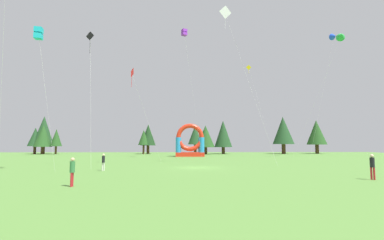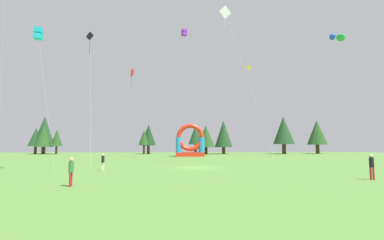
# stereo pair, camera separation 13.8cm
# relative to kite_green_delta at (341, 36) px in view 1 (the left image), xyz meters

# --- Properties ---
(ground_plane) EXTENTS (120.00, 120.00, 0.00)m
(ground_plane) POSITION_rel_kite_green_delta_xyz_m (-30.87, -22.84, -24.72)
(ground_plane) COLOR #548438
(kite_green_delta) EXTENTS (10.52, 4.24, 25.63)m
(kite_green_delta) POSITION_rel_kite_green_delta_xyz_m (0.00, 0.00, 0.00)
(kite_green_delta) COLOR green
(kite_green_delta) RESTS_ON ground_plane
(kite_black_diamond) EXTENTS (2.22, 4.08, 16.18)m
(kite_black_diamond) POSITION_rel_kite_green_delta_xyz_m (-43.70, -20.73, -9.20)
(kite_black_diamond) COLOR black
(kite_black_diamond) RESTS_ON ground_plane
(kite_cyan_box) EXTENTS (2.44, 0.80, 14.16)m
(kite_cyan_box) POSITION_rel_kite_green_delta_xyz_m (-46.71, -26.95, -11.17)
(kite_cyan_box) COLOR #19B7CC
(kite_cyan_box) RESTS_ON ground_plane
(kite_purple_box) EXTENTS (3.95, 2.43, 24.02)m
(kite_purple_box) POSITION_rel_kite_green_delta_xyz_m (-32.16, -3.82, -1.33)
(kite_purple_box) COLOR purple
(kite_purple_box) RESTS_ON ground_plane
(kite_blue_delta) EXTENTS (6.56, 1.49, 24.06)m
(kite_blue_delta) POSITION_rel_kite_green_delta_xyz_m (-3.32, -3.13, -1.42)
(kite_blue_delta) COLOR blue
(kite_blue_delta) RESTS_ON ground_plane
(kite_red_diamond) EXTENTS (4.15, 3.83, 12.72)m
(kite_red_diamond) POSITION_rel_kite_green_delta_xyz_m (-39.35, -17.04, -12.60)
(kite_red_diamond) COLOR red
(kite_red_diamond) RESTS_ON ground_plane
(kite_white_diamond) EXTENTS (6.40, 3.45, 21.19)m
(kite_white_diamond) POSITION_rel_kite_green_delta_xyz_m (-26.63, -17.59, -4.30)
(kite_white_diamond) COLOR white
(kite_white_diamond) RESTS_ON ground_plane
(kite_yellow_diamond) EXTENTS (4.23, 5.32, 20.65)m
(kite_yellow_diamond) POSITION_rel_kite_green_delta_xyz_m (-17.15, 8.21, -4.84)
(kite_yellow_diamond) COLOR yellow
(kite_yellow_diamond) RESTS_ON ground_plane
(person_far_side) EXTENTS (0.31, 0.31, 1.78)m
(person_far_side) POSITION_rel_kite_green_delta_xyz_m (-39.22, -36.44, -23.66)
(person_far_side) COLOR #B21E26
(person_far_side) RESTS_ON ground_plane
(person_near_camera) EXTENTS (0.45, 0.45, 1.88)m
(person_near_camera) POSITION_rel_kite_green_delta_xyz_m (-18.33, -33.80, -23.61)
(person_near_camera) COLOR #B21E26
(person_near_camera) RESTS_ON ground_plane
(person_midfield) EXTENTS (0.31, 0.31, 1.67)m
(person_midfield) POSITION_rel_kite_green_delta_xyz_m (-40.20, -26.20, -23.73)
(person_midfield) COLOR silver
(person_midfield) RESTS_ON ground_plane
(inflatable_blue_arch) EXTENTS (6.05, 4.05, 6.96)m
(inflatable_blue_arch) POSITION_rel_kite_green_delta_xyz_m (-30.87, 5.42, -22.18)
(inflatable_blue_arch) COLOR red
(inflatable_blue_arch) RESTS_ON ground_plane
(tree_row_0) EXTENTS (3.77, 3.77, 7.04)m
(tree_row_0) POSITION_rel_kite_green_delta_xyz_m (-71.77, 21.33, -20.21)
(tree_row_0) COLOR #4C331E
(tree_row_0) RESTS_ON ground_plane
(tree_row_1) EXTENTS (5.14, 5.14, 10.17)m
(tree_row_1) POSITION_rel_kite_green_delta_xyz_m (-69.94, 21.98, -18.42)
(tree_row_1) COLOR #4C331E
(tree_row_1) RESTS_ON ground_plane
(tree_row_2) EXTENTS (4.68, 4.68, 7.70)m
(tree_row_2) POSITION_rel_kite_green_delta_xyz_m (-69.48, 20.82, -19.96)
(tree_row_2) COLOR #4C331E
(tree_row_2) RESTS_ON ground_plane
(tree_row_3) EXTENTS (2.94, 2.94, 6.58)m
(tree_row_3) POSITION_rel_kite_green_delta_xyz_m (-65.92, 20.60, -20.45)
(tree_row_3) COLOR #4C331E
(tree_row_3) RESTS_ON ground_plane
(tree_row_4) EXTENTS (2.88, 2.88, 6.46)m
(tree_row_4) POSITION_rel_kite_green_delta_xyz_m (-42.82, 20.26, -20.36)
(tree_row_4) COLOR #4C331E
(tree_row_4) RESTS_ON ground_plane
(tree_row_5) EXTENTS (4.15, 4.15, 7.97)m
(tree_row_5) POSITION_rel_kite_green_delta_xyz_m (-41.80, 21.49, -19.65)
(tree_row_5) COLOR #4C331E
(tree_row_5) RESTS_ON ground_plane
(tree_row_6) EXTENTS (3.82, 3.82, 7.63)m
(tree_row_6) POSITION_rel_kite_green_delta_xyz_m (-29.13, 19.12, -19.69)
(tree_row_6) COLOR #4C331E
(tree_row_6) RESTS_ON ground_plane
(tree_row_7) EXTENTS (4.79, 4.79, 7.57)m
(tree_row_7) POSITION_rel_kite_green_delta_xyz_m (-26.44, 18.62, -20.07)
(tree_row_7) COLOR #4C331E
(tree_row_7) RESTS_ON ground_plane
(tree_row_8) EXTENTS (4.83, 4.83, 9.07)m
(tree_row_8) POSITION_rel_kite_green_delta_xyz_m (-21.41, 21.27, -19.31)
(tree_row_8) COLOR #4C331E
(tree_row_8) RESTS_ON ground_plane
(tree_row_9) EXTENTS (5.69, 5.69, 10.08)m
(tree_row_9) POSITION_rel_kite_green_delta_xyz_m (-5.05, 20.67, -18.43)
(tree_row_9) COLOR #4C331E
(tree_row_9) RESTS_ON ground_plane
(tree_row_10) EXTENTS (5.37, 5.37, 9.34)m
(tree_row_10) POSITION_rel_kite_green_delta_xyz_m (4.97, 22.32, -18.85)
(tree_row_10) COLOR #4C331E
(tree_row_10) RESTS_ON ground_plane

